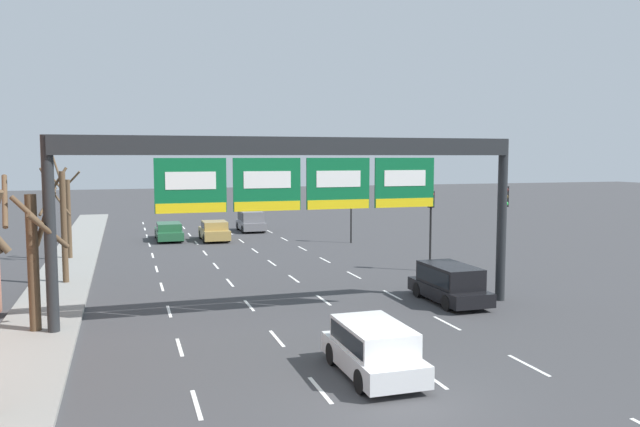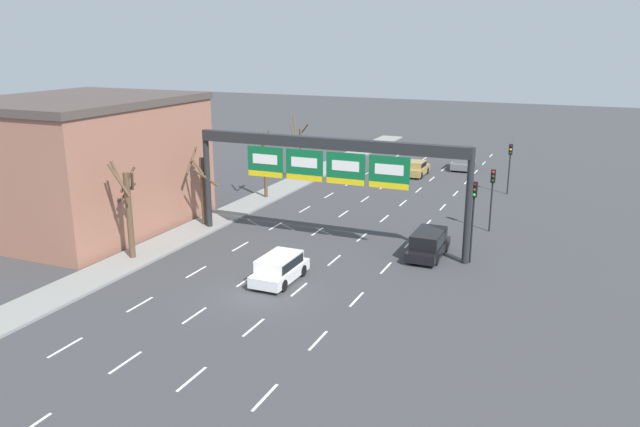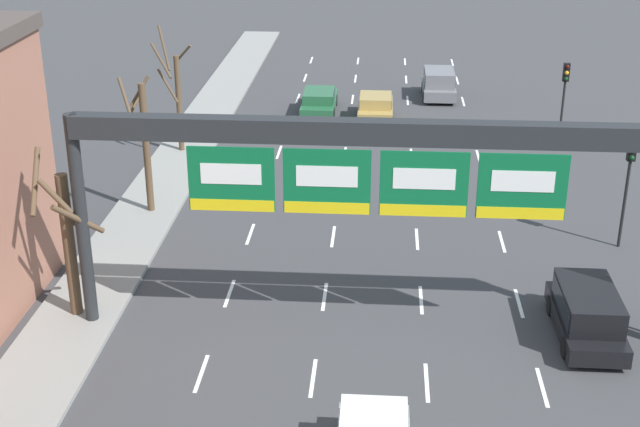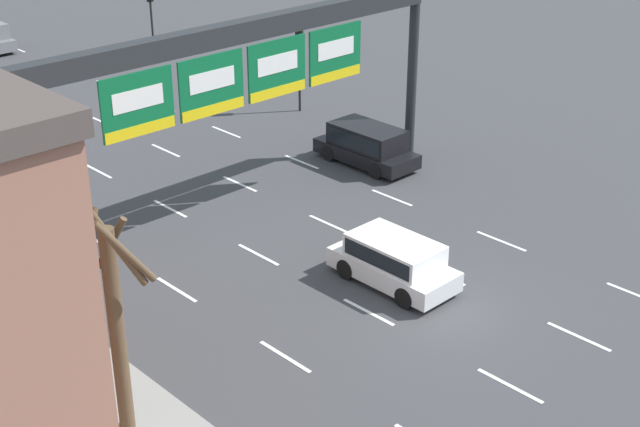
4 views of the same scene
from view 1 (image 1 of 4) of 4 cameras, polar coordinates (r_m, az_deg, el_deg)
The scene contains 14 objects.
ground_plane at distance 17.17m, azimuth 6.54°, elevation -16.30°, with size 220.00×220.00×0.00m, color #3D3D3F.
lane_dashes at distance 29.50m, azimuth -4.26°, elevation -7.06°, with size 10.02×67.00×0.01m.
sign_gantry at distance 24.13m, azimuth -1.72°, elevation 4.14°, with size 18.51×0.70×7.03m.
suv_grey at distance 52.56m, azimuth -6.35°, elevation -0.60°, with size 1.94×3.93×1.70m.
car_gold at distance 47.11m, azimuth -9.64°, elevation -1.52°, with size 1.93×4.08×1.48m.
suv_black at distance 27.56m, azimuth 11.76°, elevation -6.11°, with size 1.86×4.43×1.64m.
suv_white at distance 18.36m, azimuth 4.88°, elevation -12.01°, with size 1.86×4.06×1.52m.
car_green at distance 48.04m, azimuth -13.65°, elevation -1.54°, with size 1.89×4.75×1.33m.
traffic_light_near_gantry at distance 34.49m, azimuth 10.11°, elevation -0.04°, with size 0.30×0.35×4.40m.
traffic_light_mid_block at distance 28.46m, azimuth 16.48°, elevation -0.50°, with size 0.30×0.35×4.99m.
traffic_light_far_end at distance 45.10m, azimuth 2.88°, elevation 1.25°, with size 0.30×0.35×4.37m.
tree_bare_closest at distance 24.02m, azimuth -24.83°, elevation -3.26°, with size 2.22×1.98×5.51m.
tree_bare_third at distance 32.71m, azimuth -22.53°, elevation -0.62°, with size 1.32×2.11×5.61m.
tree_bare_furthest at distance 40.38m, azimuth -22.14°, elevation 0.27°, with size 1.99×1.99×6.18m.
Camera 1 is at (-6.55, -14.56, 6.31)m, focal length 35.00 mm.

